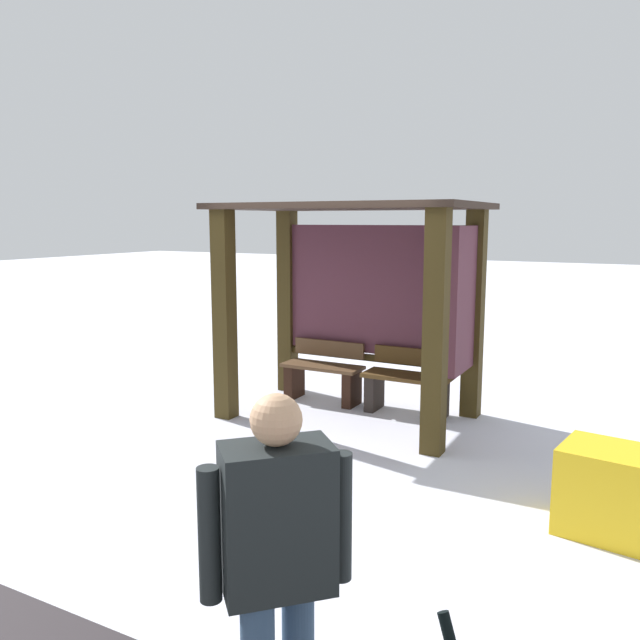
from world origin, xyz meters
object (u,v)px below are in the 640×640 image
grit_bin (612,492)px  bench_center_inside (407,385)px  bus_shelter (366,276)px  bench_left_inside (323,375)px  person_walking (278,552)px

grit_bin → bench_center_inside: bearing=138.4°
bus_shelter → bench_left_inside: 1.47m
bus_shelter → grit_bin: 3.62m
person_walking → grit_bin: 3.09m
bench_center_inside → grit_bin: 3.14m
person_walking → grit_bin: size_ratio=2.28×
person_walking → bus_shelter: bearing=110.1°
grit_bin → bus_shelter: bearing=146.3°
bench_center_inside → grit_bin: (2.35, -2.08, -0.02)m
bench_left_inside → grit_bin: bench_left_inside is taller
bench_center_inside → person_walking: person_walking is taller
grit_bin → bench_left_inside: bearing=149.0°
bus_shelter → bench_left_inside: size_ratio=2.83×
bench_left_inside → person_walking: size_ratio=0.64×
bench_center_inside → bus_shelter: bearing=-154.7°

